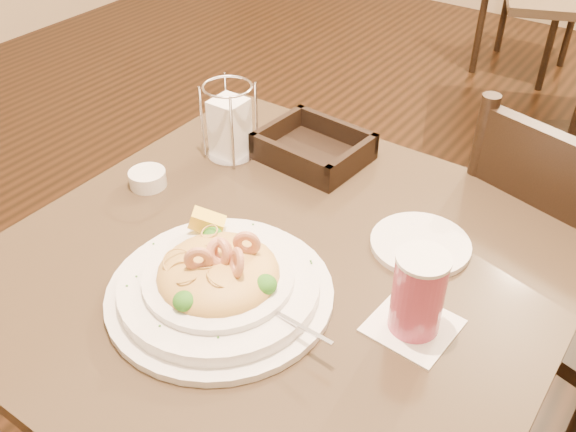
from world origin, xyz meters
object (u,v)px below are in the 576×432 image
Objects in this scene: napkin_caddy at (230,126)px; bread_basket at (313,150)px; main_table at (282,355)px; drink_glass at (418,294)px; dining_chair_near at (559,286)px; butter_ramekin at (148,179)px; pasta_bowl at (219,281)px; side_plate at (420,244)px.

bread_basket is at bearing 30.88° from napkin_caddy.
main_table is 6.61× the size of drink_glass.
dining_chair_near is 12.96× the size of butter_ramekin.
pasta_bowl is 2.90× the size of drink_glass.
drink_glass reaches higher than bread_basket.
pasta_bowl is 0.42m from napkin_caddy.
dining_chair_near is 2.35× the size of pasta_bowl.
butter_ramekin reaches higher than side_plate.
bread_basket is (-0.51, -0.22, 0.28)m from dining_chair_near.
main_table is 5.23× the size of side_plate.
pasta_bowl is 0.35m from butter_ramekin.
side_plate is (-0.07, 0.18, -0.06)m from drink_glass.
pasta_bowl is 0.44m from bread_basket.
pasta_bowl reaches higher than main_table.
bread_basket reaches higher than side_plate.
bread_basket is 0.18m from napkin_caddy.
napkin_caddy is at bearing 126.80° from pasta_bowl.
napkin_caddy is 0.93× the size of side_plate.
dining_chair_near is at bearing 25.52° from napkin_caddy.
pasta_bowl is 2.29× the size of side_plate.
pasta_bowl reaches higher than side_plate.
pasta_bowl is at bearing -26.48° from butter_ramekin.
dining_chair_near is at bearing 61.11° from side_plate.
main_table is 0.35m from side_plate.
main_table is 2.28× the size of pasta_bowl.
bread_basket is at bearing 156.56° from side_plate.
bread_basket is at bearing 52.14° from butter_ramekin.
drink_glass is (0.25, -0.01, 0.31)m from main_table.
main_table is at bearing -37.12° from napkin_caddy.
side_plate is at bearing 14.65° from butter_ramekin.
main_table is at bearing 77.52° from pasta_bowl.
butter_ramekin is (-0.71, -0.49, 0.28)m from dining_chair_near.
drink_glass reaches higher than pasta_bowl.
main_table is 0.43m from butter_ramekin.
napkin_caddy is 0.20m from butter_ramekin.
bread_basket is 1.27× the size of side_plate.
pasta_bowl is 5.51× the size of butter_ramekin.
dining_chair_near is 0.49m from side_plate.
bread_basket is 1.36× the size of napkin_caddy.
butter_ramekin is at bearing -127.86° from bread_basket.
napkin_caddy reaches higher than main_table.
pasta_bowl is 0.30m from drink_glass.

